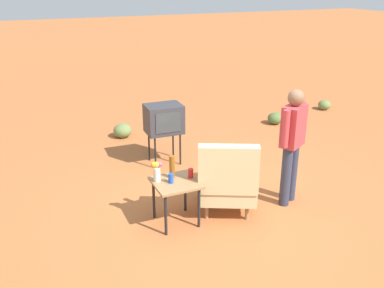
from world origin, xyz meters
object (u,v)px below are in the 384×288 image
object	(u,v)px
side_table	(176,188)
person_standing	(292,140)
armchair	(227,179)
flower_vase	(157,170)
tv_on_stand	(164,119)
soda_can_blue	(171,178)
bottle_tall_amber	(172,167)
soda_can_red	(191,173)

from	to	relation	value
side_table	person_standing	xyz separation A→B (m)	(-1.65, 0.13, 0.43)
armchair	flower_vase	distance (m)	0.96
tv_on_stand	soda_can_blue	size ratio (longest dim) A/B	8.44
bottle_tall_amber	soda_can_red	bearing A→B (deg)	156.45
tv_on_stand	flower_vase	distance (m)	1.90
soda_can_red	bottle_tall_amber	bearing A→B (deg)	-23.55
soda_can_red	person_standing	bearing A→B (deg)	173.43
bottle_tall_amber	soda_can_blue	world-z (taller)	bottle_tall_amber
armchair	soda_can_blue	xyz separation A→B (m)	(0.78, -0.04, 0.15)
person_standing	soda_can_red	distance (m)	1.46
bottle_tall_amber	soda_can_blue	bearing A→B (deg)	62.73
side_table	bottle_tall_amber	world-z (taller)	bottle_tall_amber
side_table	soda_can_red	world-z (taller)	soda_can_red
armchair	tv_on_stand	xyz separation A→B (m)	(0.18, -1.90, 0.28)
tv_on_stand	soda_can_red	distance (m)	1.85
person_standing	soda_can_red	world-z (taller)	person_standing
soda_can_blue	side_table	bearing A→B (deg)	-177.83
soda_can_red	soda_can_blue	size ratio (longest dim) A/B	1.00
soda_can_red	soda_can_blue	xyz separation A→B (m)	(0.29, 0.04, 0.00)
armchair	side_table	size ratio (longest dim) A/B	1.81
bottle_tall_amber	soda_can_blue	xyz separation A→B (m)	(0.07, 0.13, -0.09)
side_table	soda_can_red	xyz separation A→B (m)	(-0.22, -0.03, 0.14)
person_standing	soda_can_red	size ratio (longest dim) A/B	13.44
soda_can_red	side_table	bearing A→B (deg)	8.74
soda_can_red	flower_vase	size ratio (longest dim) A/B	0.46
side_table	soda_can_blue	distance (m)	0.16
bottle_tall_amber	soda_can_blue	distance (m)	0.17
armchair	person_standing	world-z (taller)	person_standing
tv_on_stand	soda_can_blue	bearing A→B (deg)	72.30
armchair	flower_vase	bearing A→B (deg)	-9.59
tv_on_stand	flower_vase	xyz separation A→B (m)	(0.74, 1.75, -0.05)
armchair	bottle_tall_amber	distance (m)	0.77
armchair	flower_vase	size ratio (longest dim) A/B	4.00
side_table	tv_on_stand	size ratio (longest dim) A/B	0.57
armchair	tv_on_stand	bearing A→B (deg)	-84.48
soda_can_blue	tv_on_stand	bearing A→B (deg)	-107.70
flower_vase	bottle_tall_amber	bearing A→B (deg)	-174.63
armchair	person_standing	bearing A→B (deg)	174.87
soda_can_red	soda_can_blue	distance (m)	0.29
armchair	tv_on_stand	size ratio (longest dim) A/B	1.03
armchair	bottle_tall_amber	xyz separation A→B (m)	(0.71, -0.18, 0.24)
person_standing	bottle_tall_amber	size ratio (longest dim) A/B	5.47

